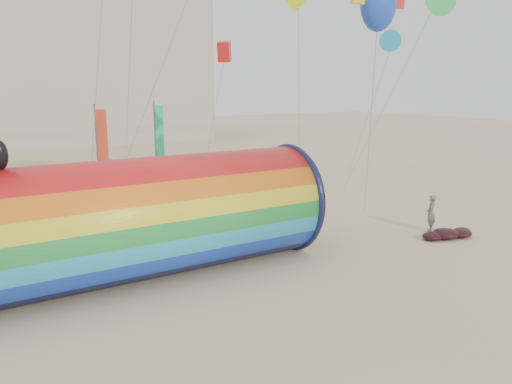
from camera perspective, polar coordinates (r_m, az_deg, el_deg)
ground at (r=17.06m, az=1.26°, el=-8.99°), size 160.00×160.00×0.00m
windsock_assembly at (r=16.25m, az=-15.33°, el=-2.90°), size 13.43×4.09×6.19m
kite_handler at (r=22.58m, az=19.37°, el=-2.32°), size 0.69×0.65×1.59m
fabric_bundle at (r=22.06m, az=21.09°, el=-4.45°), size 2.62×1.35×0.41m
festival_banners at (r=29.57m, az=-18.26°, el=4.65°), size 10.71×3.82×5.20m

